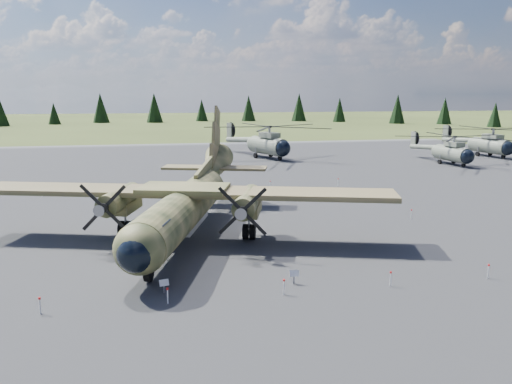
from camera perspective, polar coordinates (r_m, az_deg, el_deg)
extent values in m
plane|color=#4E5B28|center=(38.98, -4.63, -4.28)|extent=(500.00, 500.00, 0.00)
cube|color=#5C5D61|center=(48.65, -6.01, -1.20)|extent=(120.00, 120.00, 0.04)
cylinder|color=#343E21|center=(35.55, -8.39, -1.97)|extent=(8.12, 18.45, 2.86)
sphere|color=#343E21|center=(27.02, -13.13, -6.35)|extent=(3.51, 3.51, 2.81)
sphere|color=black|center=(26.53, -13.51, -6.81)|extent=(2.58, 2.58, 2.06)
cube|color=black|center=(28.30, -12.13, -3.90)|extent=(2.44, 2.16, 0.56)
cone|color=#343E21|center=(46.94, -4.87, 2.62)|extent=(4.74, 7.55, 4.31)
cube|color=#ABAEB0|center=(36.79, -7.95, -3.40)|extent=(3.65, 6.44, 0.51)
cube|color=#374021|center=(35.79, -8.24, 0.04)|extent=(29.39, 11.99, 0.36)
cube|color=#343E21|center=(35.75, -8.25, 0.40)|extent=(6.95, 5.32, 0.36)
cylinder|color=#343E21|center=(36.99, -15.27, -0.77)|extent=(3.02, 5.54, 1.53)
cube|color=#343E21|center=(37.87, -14.78, -1.50)|extent=(2.48, 3.78, 0.82)
cone|color=gray|center=(33.98, -17.25, -1.91)|extent=(1.01, 1.11, 0.78)
cylinder|color=black|center=(38.28, -14.66, -4.04)|extent=(1.19, 1.34, 1.13)
cylinder|color=#343E21|center=(34.79, -0.95, -1.11)|extent=(3.02, 5.54, 1.53)
cube|color=#343E21|center=(35.73, -0.80, -1.87)|extent=(2.48, 3.78, 0.82)
cone|color=gray|center=(31.57, -1.65, -2.38)|extent=(1.01, 1.11, 0.78)
cylinder|color=black|center=(36.16, -0.79, -4.56)|extent=(1.19, 1.34, 1.13)
cube|color=#343E21|center=(43.08, -5.82, 2.67)|extent=(2.53, 7.47, 1.72)
cube|color=#374021|center=(47.43, -4.75, 2.77)|extent=(10.05, 5.02, 0.23)
cylinder|color=gray|center=(28.45, -12.24, -7.64)|extent=(0.18, 0.18, 0.92)
cylinder|color=black|center=(28.69, -12.18, -9.05)|extent=(0.62, 1.02, 0.96)
cylinder|color=gray|center=(81.46, 1.36, 5.29)|extent=(5.60, 8.51, 2.80)
sphere|color=black|center=(78.20, 3.04, 5.00)|extent=(3.35, 3.35, 2.57)
sphere|color=gray|center=(84.79, -0.19, 5.53)|extent=(3.35, 3.35, 2.57)
cube|color=gray|center=(80.93, 1.55, 6.53)|extent=(3.10, 4.03, 0.84)
cylinder|color=gray|center=(80.87, 1.55, 7.12)|extent=(0.52, 0.52, 1.12)
cylinder|color=gray|center=(88.28, -1.68, 6.00)|extent=(4.44, 9.21, 1.60)
cube|color=gray|center=(91.76, -3.06, 7.06)|extent=(0.81, 1.54, 2.68)
cylinder|color=black|center=(91.96, -2.85, 7.07)|extent=(1.15, 2.72, 2.91)
cylinder|color=black|center=(78.92, 2.74, 3.91)|extent=(0.57, 0.82, 0.76)
cylinder|color=black|center=(81.91, -0.05, 4.19)|extent=(0.65, 0.96, 0.89)
cylinder|color=gray|center=(81.84, -0.05, 4.60)|extent=(0.20, 0.20, 1.62)
cylinder|color=black|center=(83.59, 1.69, 4.32)|extent=(0.65, 0.96, 0.89)
cylinder|color=gray|center=(83.52, 1.69, 4.72)|extent=(0.20, 0.20, 1.62)
cylinder|color=gray|center=(79.50, 21.49, 4.10)|extent=(2.80, 6.68, 2.26)
sphere|color=black|center=(76.97, 22.95, 3.75)|extent=(2.25, 2.25, 2.08)
sphere|color=gray|center=(82.08, 20.11, 4.39)|extent=(2.25, 2.25, 2.08)
cube|color=gray|center=(79.07, 21.72, 5.10)|extent=(1.78, 3.01, 0.68)
cylinder|color=gray|center=(79.01, 21.76, 5.59)|extent=(0.35, 0.35, 0.90)
cylinder|color=gray|center=(84.80, 18.78, 4.89)|extent=(1.41, 7.76, 1.29)
cube|color=gray|center=(87.49, 17.56, 5.88)|extent=(0.31, 1.28, 2.17)
cylinder|color=black|center=(87.66, 17.74, 5.88)|extent=(0.25, 2.35, 2.35)
cylinder|color=black|center=(77.54, 22.63, 2.87)|extent=(0.30, 0.63, 0.62)
cylinder|color=black|center=(79.78, 20.25, 3.25)|extent=(0.33, 0.74, 0.72)
cylinder|color=gray|center=(79.72, 20.27, 3.59)|extent=(0.14, 0.14, 1.31)
cylinder|color=black|center=(81.24, 21.64, 3.29)|extent=(0.33, 0.74, 0.72)
cylinder|color=gray|center=(81.19, 21.67, 3.62)|extent=(0.14, 0.14, 1.31)
cylinder|color=gray|center=(92.35, 25.18, 4.80)|extent=(3.45, 7.46, 2.50)
sphere|color=black|center=(89.83, 26.77, 4.48)|extent=(2.59, 2.59, 2.30)
sphere|color=gray|center=(94.95, 23.68, 5.06)|extent=(2.59, 2.59, 2.30)
cube|color=gray|center=(91.93, 25.44, 5.75)|extent=(2.12, 3.40, 0.75)
cylinder|color=gray|center=(91.88, 25.47, 6.22)|extent=(0.40, 0.40, 1.00)
cylinder|color=gray|center=(97.69, 22.21, 5.52)|extent=(1.99, 8.56, 1.43)
cube|color=gray|center=(100.44, 20.86, 6.47)|extent=(0.41, 1.41, 2.40)
cylinder|color=black|center=(100.66, 21.01, 6.46)|extent=(0.41, 2.58, 2.60)
cylinder|color=black|center=(90.39, 26.42, 3.65)|extent=(0.37, 0.71, 0.68)
cylinder|color=black|center=(92.43, 23.99, 3.99)|extent=(0.41, 0.83, 0.80)
cylinder|color=gray|center=(92.38, 24.02, 4.31)|extent=(0.16, 0.16, 1.45)
cylinder|color=black|center=(94.29, 25.20, 4.02)|extent=(0.41, 0.83, 0.80)
cylinder|color=gray|center=(94.23, 25.22, 4.33)|extent=(0.16, 0.16, 1.45)
cube|color=gray|center=(27.21, -10.45, -10.69)|extent=(0.10, 0.10, 0.61)
cube|color=white|center=(27.05, -10.47, -10.16)|extent=(0.53, 0.31, 0.35)
cube|color=gray|center=(28.08, 4.34, -9.80)|extent=(0.10, 0.10, 0.64)
cube|color=white|center=(27.92, 4.38, -9.25)|extent=(0.54, 0.29, 0.36)
cylinder|color=white|center=(26.47, -23.44, -11.88)|extent=(0.07, 0.07, 0.80)
cylinder|color=red|center=(26.32, -23.51, -11.08)|extent=(0.12, 0.12, 0.10)
cylinder|color=white|center=(25.84, -10.06, -11.67)|extent=(0.07, 0.07, 0.80)
cylinder|color=red|center=(25.69, -10.09, -10.84)|extent=(0.12, 0.12, 0.10)
cylinder|color=white|center=(26.58, 3.21, -10.84)|extent=(0.07, 0.07, 0.80)
cylinder|color=red|center=(26.43, 3.22, -10.03)|extent=(0.12, 0.12, 0.10)
cylinder|color=white|center=(28.59, 15.11, -9.61)|extent=(0.07, 0.07, 0.80)
cylinder|color=red|center=(28.45, 15.15, -8.85)|extent=(0.12, 0.12, 0.10)
cylinder|color=white|center=(31.63, 25.01, -8.26)|extent=(0.07, 0.07, 0.80)
cylinder|color=red|center=(31.50, 25.07, -7.58)|extent=(0.12, 0.12, 0.10)
cylinder|color=white|center=(55.53, -23.29, -0.10)|extent=(0.07, 0.07, 0.80)
cylinder|color=red|center=(55.46, -23.32, 0.31)|extent=(0.12, 0.12, 0.10)
cylinder|color=white|center=(54.40, -15.03, 0.22)|extent=(0.07, 0.07, 0.80)
cylinder|color=red|center=(54.33, -15.05, 0.63)|extent=(0.12, 0.12, 0.10)
cylinder|color=white|center=(54.43, -6.60, 0.53)|extent=(0.07, 0.07, 0.80)
cylinder|color=red|center=(54.36, -6.61, 0.95)|extent=(0.12, 0.12, 0.10)
cylinder|color=white|center=(55.63, 1.63, 0.83)|extent=(0.07, 0.07, 0.80)
cylinder|color=red|center=(55.56, 1.64, 1.24)|extent=(0.12, 0.12, 0.10)
cylinder|color=white|center=(57.92, 9.37, 1.10)|extent=(0.07, 0.07, 0.80)
cylinder|color=red|center=(57.85, 9.39, 1.49)|extent=(0.12, 0.12, 0.10)
cylinder|color=white|center=(43.86, 17.32, -2.48)|extent=(0.07, 0.07, 0.80)
cylinder|color=red|center=(43.77, 17.35, -1.97)|extent=(0.12, 0.12, 0.10)
cone|color=black|center=(178.82, 25.64, 7.99)|extent=(4.41, 4.41, 7.87)
cone|color=black|center=(189.51, 20.75, 8.68)|extent=(5.17, 5.17, 9.23)
cone|color=black|center=(188.19, 15.86, 9.14)|extent=(5.81, 5.81, 10.38)
cone|color=black|center=(194.57, 9.52, 9.27)|extent=(5.11, 5.11, 9.12)
cone|color=black|center=(198.44, 4.94, 9.65)|extent=(6.02, 6.02, 10.74)
cone|color=black|center=(197.89, -0.85, 9.56)|extent=(5.56, 5.56, 9.94)
cone|color=black|center=(198.22, -6.22, 9.29)|extent=(4.73, 4.73, 8.44)
cone|color=black|center=(191.06, -11.54, 9.43)|extent=(6.07, 6.07, 10.85)
cone|color=black|center=(194.64, -17.34, 9.17)|extent=(6.04, 6.04, 10.78)
cone|color=black|center=(189.13, -22.09, 8.32)|extent=(4.21, 4.21, 7.52)
cone|color=black|center=(185.95, -27.17, 8.12)|extent=(5.07, 5.07, 9.06)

